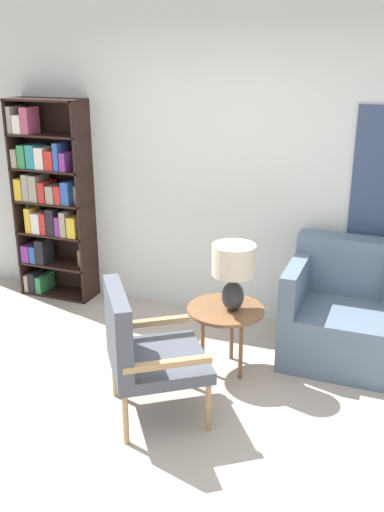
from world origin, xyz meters
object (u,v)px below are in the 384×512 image
object	(u,v)px
side_table	(226,314)
armchair	(140,346)
bookshelf	(49,199)
table_lamp	(233,268)

from	to	relation	value
side_table	armchair	bearing A→B (deg)	-113.90
bookshelf	side_table	bearing A→B (deg)	-21.34
armchair	side_table	size ratio (longest dim) A/B	1.59
bookshelf	table_lamp	world-z (taller)	bookshelf
armchair	side_table	xyz separation A→B (m)	(0.33, 0.74, -0.05)
bookshelf	armchair	world-z (taller)	bookshelf
bookshelf	armchair	bearing A→B (deg)	-42.37
table_lamp	bookshelf	bearing A→B (deg)	158.88
bookshelf	side_table	size ratio (longest dim) A/B	3.33
side_table	table_lamp	xyz separation A→B (m)	(0.05, -0.01, 0.37)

